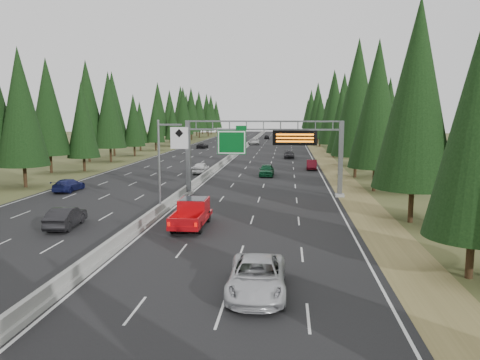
{
  "coord_description": "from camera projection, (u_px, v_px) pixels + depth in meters",
  "views": [
    {
      "loc": [
        10.78,
        -13.36,
        8.62
      ],
      "look_at": [
        7.38,
        20.0,
        3.82
      ],
      "focal_mm": 35.0,
      "sensor_mm": 36.0,
      "label": 1
    }
  ],
  "objects": [
    {
      "name": "tree_row_right",
      "position": [
        348.0,
        111.0,
        85.76
      ],
      "size": [
        11.78,
        245.16,
        18.7
      ],
      "color": "black",
      "rests_on": "ground"
    },
    {
      "name": "car_onc_white",
      "position": [
        201.0,
        168.0,
        66.84
      ],
      "size": [
        2.0,
        4.76,
        1.61
      ],
      "primitive_type": "imported",
      "rotation": [
        0.0,
        0.0,
        3.12
      ],
      "color": "silver",
      "rests_on": "road"
    },
    {
      "name": "silver_minivan",
      "position": [
        257.0,
        277.0,
        22.26
      ],
      "size": [
        2.84,
        5.96,
        1.64
      ],
      "primitive_type": "imported",
      "rotation": [
        0.0,
        0.0,
        0.02
      ],
      "color": "silver",
      "rests_on": "road"
    },
    {
      "name": "car_onc_near",
      "position": [
        66.0,
        217.0,
        35.17
      ],
      "size": [
        2.11,
        4.94,
        1.58
      ],
      "primitive_type": "imported",
      "rotation": [
        0.0,
        0.0,
        3.23
      ],
      "color": "black",
      "rests_on": "road"
    },
    {
      "name": "car_ahead_white",
      "position": [
        254.0,
        142.0,
        128.65
      ],
      "size": [
        3.12,
        6.11,
        1.65
      ],
      "primitive_type": "imported",
      "rotation": [
        0.0,
        0.0,
        0.06
      ],
      "color": "white",
      "rests_on": "road"
    },
    {
      "name": "hov_sign_pole",
      "position": [
        166.0,
        160.0,
        39.32
      ],
      "size": [
        2.8,
        0.5,
        8.0
      ],
      "color": "slate",
      "rests_on": "road"
    },
    {
      "name": "car_onc_blue",
      "position": [
        69.0,
        185.0,
        51.5
      ],
      "size": [
        2.08,
        4.87,
        1.4
      ],
      "primitive_type": "imported",
      "rotation": [
        0.0,
        0.0,
        3.12
      ],
      "color": "navy",
      "rests_on": "road"
    },
    {
      "name": "shoulder_left",
      "position": [
        148.0,
        155.0,
        96.02
      ],
      "size": [
        3.6,
        260.0,
        0.06
      ],
      "primitive_type": "cube",
      "color": "#404C23",
      "rests_on": "ground"
    },
    {
      "name": "car_ahead_far",
      "position": [
        267.0,
        137.0,
        156.7
      ],
      "size": [
        1.81,
        4.08,
        1.36
      ],
      "primitive_type": "imported",
      "rotation": [
        0.0,
        0.0,
        0.05
      ],
      "color": "black",
      "rests_on": "road"
    },
    {
      "name": "median_barrier",
      "position": [
        234.0,
        154.0,
        94.18
      ],
      "size": [
        0.7,
        260.0,
        0.85
      ],
      "color": "gray",
      "rests_on": "road"
    },
    {
      "name": "sign_gantry",
      "position": [
        269.0,
        146.0,
        48.17
      ],
      "size": [
        16.75,
        0.98,
        7.8
      ],
      "color": "slate",
      "rests_on": "road"
    },
    {
      "name": "shoulder_right",
      "position": [
        323.0,
        157.0,
        92.45
      ],
      "size": [
        3.6,
        260.0,
        0.06
      ],
      "primitive_type": "cube",
      "color": "olive",
      "rests_on": "ground"
    },
    {
      "name": "road",
      "position": [
        234.0,
        156.0,
        94.24
      ],
      "size": [
        32.0,
        260.0,
        0.08
      ],
      "primitive_type": "cube",
      "color": "black",
      "rests_on": "ground"
    },
    {
      "name": "car_ahead_dkred",
      "position": [
        312.0,
        165.0,
        71.57
      ],
      "size": [
        1.72,
        4.48,
        1.46
      ],
      "primitive_type": "imported",
      "rotation": [
        0.0,
        0.0,
        -0.04
      ],
      "color": "#5D0D18",
      "rests_on": "road"
    },
    {
      "name": "car_ahead_green",
      "position": [
        267.0,
        170.0,
        64.07
      ],
      "size": [
        1.99,
        4.84,
        1.64
      ],
      "primitive_type": "imported",
      "rotation": [
        0.0,
        0.0,
        -0.01
      ],
      "color": "#114C2A",
      "rests_on": "road"
    },
    {
      "name": "car_onc_far",
      "position": [
        203.0,
        146.0,
        115.24
      ],
      "size": [
        2.45,
        4.77,
        1.29
      ],
      "primitive_type": "imported",
      "rotation": [
        0.0,
        0.0,
        3.07
      ],
      "color": "black",
      "rests_on": "road"
    },
    {
      "name": "tree_row_left",
      "position": [
        121.0,
        111.0,
        92.25
      ],
      "size": [
        11.59,
        240.69,
        17.97
      ],
      "color": "black",
      "rests_on": "ground"
    },
    {
      "name": "red_pickup",
      "position": [
        193.0,
        211.0,
        35.69
      ],
      "size": [
        2.23,
        6.23,
        2.03
      ],
      "color": "black",
      "rests_on": "road"
    },
    {
      "name": "car_ahead_dkgrey",
      "position": [
        289.0,
        155.0,
        89.53
      ],
      "size": [
        1.98,
        4.82,
        1.4
      ],
      "primitive_type": "imported",
      "rotation": [
        0.0,
        0.0,
        -0.0
      ],
      "color": "black",
      "rests_on": "road"
    }
  ]
}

